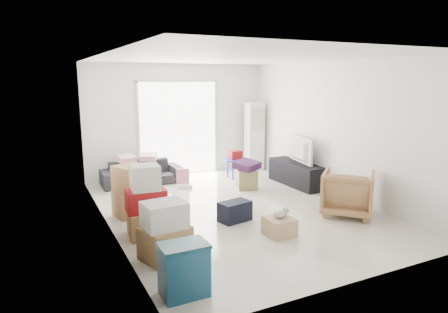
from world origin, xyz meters
name	(u,v)px	position (x,y,z in m)	size (l,w,h in m)	color
room_shell	(236,136)	(0.00, 0.00, 1.35)	(4.98, 6.48, 3.18)	silver
sliding_door	(179,125)	(0.00, 2.98, 1.24)	(2.10, 0.04, 2.33)	white
ac_tower	(254,136)	(1.95, 2.65, 0.88)	(0.45, 0.30, 1.75)	silver
tv_console	(296,174)	(2.00, 0.88, 0.26)	(0.46, 1.54, 0.51)	black
television	(297,160)	(2.00, 0.88, 0.58)	(0.99, 0.57, 0.13)	black
sofa	(142,169)	(-1.08, 2.50, 0.35)	(1.77, 0.52, 0.69)	#26262B
pillow_left	(126,152)	(-1.40, 2.55, 0.76)	(0.43, 0.34, 0.13)	#C791A0
pillow_right	(148,151)	(-0.90, 2.53, 0.75)	(0.33, 0.26, 0.11)	#C791A0
armchair	(348,191)	(1.60, -1.14, 0.43)	(0.84, 0.78, 0.86)	#B2804F
storage_bins	(184,270)	(-1.90, -2.38, 0.30)	(0.52, 0.36, 0.60)	navy
box_stack_a	(165,232)	(-1.80, -1.41, 0.37)	(0.70, 0.64, 0.78)	#AF754F
box_stack_b	(146,205)	(-1.80, -0.53, 0.47)	(0.62, 0.58, 1.09)	#AF754F
box_stack_c	(132,191)	(-1.77, 0.49, 0.43)	(0.66, 0.65, 0.88)	#AF754F
loose_box	(159,216)	(-1.50, -0.20, 0.15)	(0.37, 0.37, 0.31)	#AF754F
duffel_bag	(235,211)	(-0.31, -0.56, 0.17)	(0.52, 0.31, 0.34)	black
ottoman	(247,179)	(0.85, 1.10, 0.21)	(0.42, 0.42, 0.42)	#8A7F50
blanket	(247,167)	(0.85, 1.10, 0.49)	(0.46, 0.46, 0.14)	#3E1A41
kids_table	(235,158)	(1.08, 2.07, 0.47)	(0.54, 0.54, 0.66)	#1B2FBF
toy_walker	(184,182)	(-0.32, 1.81, 0.11)	(0.36, 0.33, 0.40)	silver
wood_crate	(279,226)	(0.01, -1.41, 0.14)	(0.41, 0.41, 0.27)	tan
plush_bunny	(281,213)	(0.04, -1.40, 0.34)	(0.30, 0.16, 0.15)	#B2ADA8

